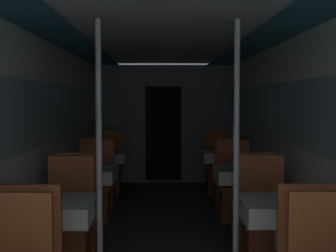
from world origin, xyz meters
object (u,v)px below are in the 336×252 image
dining_table_left_1 (54,216)px  chair_right_far_1 (264,235)px  dining_table_right_3 (223,159)px  dining_table_left_3 (105,159)px  chair_left_near_2 (80,220)px  chair_right_far_2 (235,196)px  chair_right_far_3 (218,174)px  chair_right_near_2 (252,219)px  dining_table_left_2 (88,178)px  chair_left_near_3 (101,188)px  chair_right_near_3 (228,187)px  chair_left_far_1 (69,236)px  chair_left_far_3 (109,175)px  support_pole_left_1 (99,159)px  dining_table_right_2 (243,178)px  support_pole_right_1 (236,159)px  chair_left_far_2 (95,197)px  dining_table_right_1 (281,215)px

dining_table_left_1 → chair_right_far_1: (1.74, 0.55, -0.32)m
dining_table_right_3 → dining_table_left_3: bearing=180.0°
dining_table_right_3 → chair_left_near_2: bearing=-128.2°
chair_right_far_2 → chair_right_far_3: 1.66m
chair_right_far_1 → chair_right_near_2: size_ratio=1.00×
chair_left_near_2 → dining_table_left_1: bearing=-90.0°
dining_table_left_1 → chair_left_near_2: chair_left_near_2 is taller
dining_table_left_2 → chair_left_near_3: (-0.00, 1.11, -0.32)m
chair_right_near_3 → dining_table_left_3: bearing=162.5°
chair_left_far_1 → chair_left_near_3: (0.00, 2.23, 0.00)m
dining_table_left_1 → chair_right_near_3: size_ratio=0.74×
chair_right_far_1 → chair_left_far_3: bearing=-62.4°
support_pole_left_1 → chair_right_far_1: (1.39, 0.55, -0.76)m
dining_table_left_1 → dining_table_right_2: same height
support_pole_left_1 → chair_right_far_1: size_ratio=2.12×
support_pole_right_1 → chair_right_far_2: 2.36m
dining_table_left_1 → support_pole_right_1: size_ratio=0.35×
chair_right_far_1 → chair_right_near_2: 0.57m
chair_right_near_2 → dining_table_right_3: bearing=90.0°
chair_left_far_3 → dining_table_right_3: size_ratio=1.34×
chair_left_near_2 → chair_right_far_3: (1.74, 2.76, 0.00)m
chair_right_far_1 → chair_left_far_2: bearing=-43.7°
chair_right_near_2 → chair_right_near_3: (0.00, 1.66, 0.00)m
support_pole_left_1 → dining_table_left_2: bearing=101.8°
chair_left_far_1 → chair_left_near_3: size_ratio=1.00×
dining_table_left_1 → chair_right_near_2: size_ratio=0.74×
chair_left_far_1 → chair_right_far_2: 2.41m
chair_left_near_3 → dining_table_right_2: 2.09m
chair_left_near_3 → chair_right_far_2: 1.83m
chair_left_near_3 → chair_left_far_3: (0.00, 1.10, 0.00)m
dining_table_left_1 → dining_table_right_3: 3.75m
support_pole_right_1 → dining_table_right_2: (0.35, 1.66, -0.43)m
dining_table_right_1 → dining_table_left_2: bearing=136.3°
chair_left_near_2 → chair_right_far_1: bearing=-18.0°
chair_left_near_3 → chair_right_far_2: size_ratio=1.00×
dining_table_left_1 → chair_right_far_2: (1.74, 2.21, -0.32)m
chair_left_far_3 → chair_right_far_1: 3.75m
support_pole_right_1 → chair_right_far_2: bearing=81.1°
chair_right_far_1 → dining_table_right_3: chair_right_far_1 is taller
chair_left_far_1 → chair_left_far_2: (0.00, 1.66, 0.00)m
chair_left_near_2 → chair_left_near_3: same height
support_pole_left_1 → chair_right_near_3: bearing=63.4°
support_pole_right_1 → dining_table_right_2: size_ratio=2.85×
chair_right_near_3 → chair_left_near_3: bearing=180.0°
dining_table_left_3 → chair_right_near_2: bearing=-51.8°
dining_table_left_1 → chair_left_near_2: (-0.00, 1.11, -0.32)m
chair_left_near_2 → support_pole_right_1: (1.39, -1.11, 0.76)m
chair_right_near_2 → chair_right_far_3: 2.76m
chair_left_near_2 → dining_table_right_1: 2.09m
dining_table_right_3 → chair_right_far_1: bearing=-90.0°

